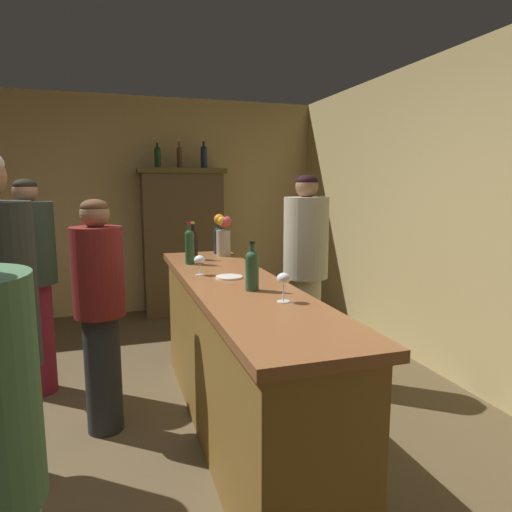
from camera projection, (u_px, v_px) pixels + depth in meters
name	position (u px, v px, depth m)	size (l,w,h in m)	color
floor	(131.00, 464.00, 2.61)	(8.50, 8.50, 0.00)	brown
wall_back	(114.00, 207.00, 5.54)	(5.15, 0.12, 2.61)	tan
wall_right	(507.00, 223.00, 3.18)	(0.12, 6.66, 2.61)	tan
bar_counter	(237.00, 358.00, 2.87)	(0.58, 2.64, 0.98)	brown
display_cabinet	(183.00, 239.00, 5.54)	(1.02, 0.44, 1.76)	#513D24
wine_bottle_merlot	(218.00, 238.00, 3.91)	(0.08, 0.08, 0.30)	#192733
wine_bottle_chardonnay	(190.00, 245.00, 3.40)	(0.07, 0.07, 0.31)	#244926
wine_bottle_malbec	(252.00, 268.00, 2.55)	(0.08, 0.08, 0.28)	#2A4B31
wine_bottle_pinot	(193.00, 243.00, 3.62)	(0.08, 0.08, 0.30)	black
wine_glass_front	(284.00, 280.00, 2.30)	(0.07, 0.07, 0.15)	white
wine_glass_mid	(200.00, 261.00, 2.99)	(0.07, 0.07, 0.13)	white
flower_arrangement	(223.00, 233.00, 3.78)	(0.14, 0.12, 0.35)	tan
cheese_plate	(229.00, 277.00, 2.91)	(0.17, 0.17, 0.01)	white
display_bottle_left	(158.00, 156.00, 5.31)	(0.07, 0.07, 0.31)	#13381A
display_bottle_midleft	(179.00, 156.00, 5.39)	(0.06, 0.06, 0.33)	#492F1F
display_bottle_center	(204.00, 156.00, 5.47)	(0.08, 0.08, 0.34)	#1B263F
patron_redhead	(100.00, 307.00, 2.85)	(0.31, 0.31, 1.48)	#25292C
patron_by_cabinet	(32.00, 279.00, 3.38)	(0.36, 0.36, 1.61)	maroon
bartender	(305.00, 271.00, 3.58)	(0.35, 0.35, 1.64)	#B2AF8D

